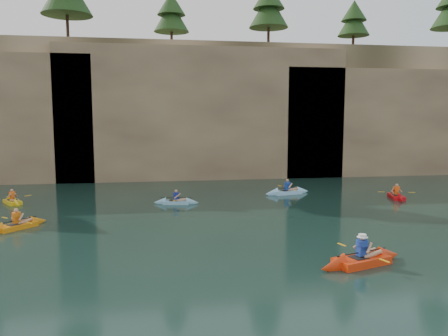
{
  "coord_description": "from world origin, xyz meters",
  "views": [
    {
      "loc": [
        -2.08,
        -14.42,
        5.3
      ],
      "look_at": [
        0.92,
        4.81,
        3.0
      ],
      "focal_mm": 35.0,
      "sensor_mm": 36.0,
      "label": 1
    }
  ],
  "objects": [
    {
      "name": "sea_cave_center",
      "position": [
        -4.0,
        21.95,
        1.6
      ],
      "size": [
        3.5,
        1.0,
        3.2
      ],
      "primitive_type": "cube",
      "color": "black",
      "rests_on": "ground"
    },
    {
      "name": "sea_cave_east",
      "position": [
        10.0,
        21.95,
        2.25
      ],
      "size": [
        5.0,
        1.0,
        4.5
      ],
      "primitive_type": "cube",
      "color": "black",
      "rests_on": "ground"
    },
    {
      "name": "kayaker_ltblue_mid",
      "position": [
        6.77,
        14.11,
        0.16
      ],
      "size": [
        3.48,
        2.49,
        1.29
      ],
      "rotation": [
        0.0,
        0.0,
        0.22
      ],
      "color": "#98D2FF",
      "rests_on": "ground"
    },
    {
      "name": "kayaker_yellow",
      "position": [
        -10.83,
        13.48,
        0.14
      ],
      "size": [
        2.07,
        2.71,
        1.13
      ],
      "rotation": [
        0.0,
        0.0,
        -1.0
      ],
      "color": "yellow",
      "rests_on": "ground"
    },
    {
      "name": "cliff_slab_center",
      "position": [
        2.0,
        22.6,
        5.7
      ],
      "size": [
        24.0,
        2.4,
        11.4
      ],
      "primitive_type": "cube",
      "color": "#9F8660",
      "rests_on": "ground"
    },
    {
      "name": "kayaker_orange",
      "position": [
        -8.69,
        7.1,
        0.15
      ],
      "size": [
        2.66,
        2.88,
        1.21
      ],
      "rotation": [
        0.0,
        0.0,
        0.85
      ],
      "color": "orange",
      "rests_on": "ground"
    },
    {
      "name": "cliff",
      "position": [
        0.0,
        30.0,
        6.0
      ],
      "size": [
        70.0,
        16.0,
        12.0
      ],
      "primitive_type": "cube",
      "color": "tan",
      "rests_on": "ground"
    },
    {
      "name": "kayaker_ltblue_near",
      "position": [
        -0.93,
        11.89,
        0.14
      ],
      "size": [
        2.84,
        2.15,
        1.09
      ],
      "rotation": [
        0.0,
        0.0,
        -0.18
      ],
      "color": "#86BFE0",
      "rests_on": "ground"
    },
    {
      "name": "kayaker_red_far",
      "position": [
        13.36,
        11.55,
        0.15
      ],
      "size": [
        2.27,
        3.29,
        1.18
      ],
      "rotation": [
        0.0,
        0.0,
        1.28
      ],
      "color": "red",
      "rests_on": "ground"
    },
    {
      "name": "cliff_slab_east",
      "position": [
        22.0,
        22.6,
        4.92
      ],
      "size": [
        26.0,
        2.4,
        9.84
      ],
      "primitive_type": "cube",
      "color": "#9F8660",
      "rests_on": "ground"
    },
    {
      "name": "main_kayaker",
      "position": [
        5.15,
        -0.19,
        0.18
      ],
      "size": [
        3.79,
        2.41,
        1.38
      ],
      "rotation": [
        0.0,
        0.0,
        0.32
      ],
      "color": "red",
      "rests_on": "ground"
    },
    {
      "name": "ground",
      "position": [
        0.0,
        0.0,
        0.0
      ],
      "size": [
        160.0,
        160.0,
        0.0
      ],
      "primitive_type": "plane",
      "color": "black",
      "rests_on": "ground"
    }
  ]
}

